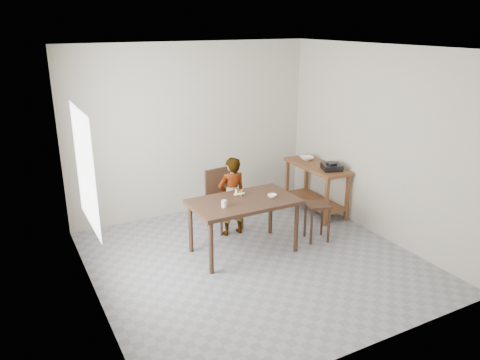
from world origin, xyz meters
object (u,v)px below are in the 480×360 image
prep_counter (316,188)px  dining_chair (225,200)px  stool (317,222)px  child (232,196)px  dining_table (243,226)px

prep_counter → dining_chair: 1.60m
prep_counter → dining_chair: bearing=176.4°
stool → child: bearing=142.7°
prep_counter → child: size_ratio=1.02×
dining_table → child: size_ratio=1.19×
dining_table → dining_chair: (0.12, 0.80, 0.07)m
prep_counter → dining_table: bearing=-157.9°
dining_chair → stool: 1.39m
child → stool: bearing=142.6°
prep_counter → child: child is taller
dining_table → dining_chair: dining_chair is taller
child → stool: child is taller
dining_chair → dining_table: bearing=-105.2°
child → dining_chair: child is taller
dining_table → child: (0.12, 0.58, 0.21)m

